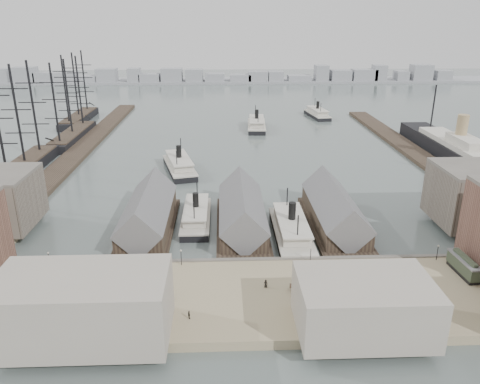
{
  "coord_description": "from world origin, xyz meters",
  "views": [
    {
      "loc": [
        -5.14,
        -102.95,
        55.64
      ],
      "look_at": [
        0.0,
        30.0,
        6.0
      ],
      "focal_mm": 35.0,
      "sensor_mm": 36.0,
      "label": 1
    }
  ],
  "objects_px": {
    "horse_cart_left": "(93,279)",
    "ocean_steamer": "(458,151)",
    "horse_cart_center": "(162,294)",
    "ferry_docked_west": "(196,215)",
    "tram": "(464,266)",
    "horse_cart_right": "(304,286)"
  },
  "relations": [
    {
      "from": "horse_cart_right",
      "to": "horse_cart_center",
      "type": "bearing_deg",
      "value": 102.59
    },
    {
      "from": "horse_cart_left",
      "to": "horse_cart_right",
      "type": "distance_m",
      "value": 45.33
    },
    {
      "from": "ocean_steamer",
      "to": "horse_cart_right",
      "type": "relative_size",
      "value": 20.5
    },
    {
      "from": "ocean_steamer",
      "to": "horse_cart_center",
      "type": "xyz_separation_m",
      "value": [
        -109.91,
        -100.08,
        -1.32
      ]
    },
    {
      "from": "tram",
      "to": "horse_cart_center",
      "type": "xyz_separation_m",
      "value": [
        -65.98,
        -6.96,
        -1.13
      ]
    },
    {
      "from": "horse_cart_right",
      "to": "tram",
      "type": "bearing_deg",
      "value": -73.25
    },
    {
      "from": "horse_cart_left",
      "to": "horse_cart_right",
      "type": "height_order",
      "value": "horse_cart_left"
    },
    {
      "from": "horse_cart_left",
      "to": "horse_cart_right",
      "type": "xyz_separation_m",
      "value": [
        45.09,
        -4.58,
        -0.06
      ]
    },
    {
      "from": "ferry_docked_west",
      "to": "tram",
      "type": "distance_m",
      "value": 70.43
    },
    {
      "from": "ocean_steamer",
      "to": "tram",
      "type": "xyz_separation_m",
      "value": [
        -43.93,
        -93.12,
        -0.2
      ]
    },
    {
      "from": "ocean_steamer",
      "to": "horse_cart_left",
      "type": "distance_m",
      "value": 156.59
    },
    {
      "from": "tram",
      "to": "horse_cart_right",
      "type": "bearing_deg",
      "value": -175.27
    },
    {
      "from": "ferry_docked_west",
      "to": "tram",
      "type": "xyz_separation_m",
      "value": [
        61.07,
        -35.04,
        1.7
      ]
    },
    {
      "from": "horse_cart_right",
      "to": "ocean_steamer",
      "type": "bearing_deg",
      "value": -30.45
    },
    {
      "from": "ferry_docked_west",
      "to": "tram",
      "type": "relative_size",
      "value": 2.48
    },
    {
      "from": "ocean_steamer",
      "to": "horse_cart_center",
      "type": "bearing_deg",
      "value": -137.68
    },
    {
      "from": "ocean_steamer",
      "to": "horse_cart_center",
      "type": "distance_m",
      "value": 148.65
    },
    {
      "from": "horse_cart_left",
      "to": "horse_cart_center",
      "type": "height_order",
      "value": "horse_cart_left"
    },
    {
      "from": "tram",
      "to": "horse_cart_left",
      "type": "bearing_deg",
      "value": 177.19
    },
    {
      "from": "ocean_steamer",
      "to": "ferry_docked_west",
      "type": "bearing_deg",
      "value": -151.05
    },
    {
      "from": "ocean_steamer",
      "to": "horse_cart_left",
      "type": "relative_size",
      "value": 21.04
    },
    {
      "from": "horse_cart_left",
      "to": "ocean_steamer",
      "type": "bearing_deg",
      "value": -16.66
    }
  ]
}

